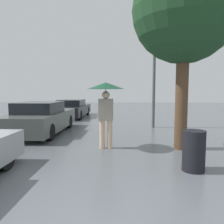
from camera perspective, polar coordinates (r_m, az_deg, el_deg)
The scene contains 6 objects.
pedestrian at distance 6.42m, azimuth -1.62°, elevation 4.03°, with size 1.09×1.09×1.96m.
parked_car_middle at distance 9.26m, azimuth -17.98°, elevation -1.61°, with size 1.76×4.20×1.28m.
parked_car_farthest at distance 14.56m, azimuth -10.33°, elevation 0.86°, with size 1.72×4.41×1.14m.
tree at distance 7.01m, azimuth 18.35°, elevation 23.56°, with size 2.93×2.93×5.41m.
street_lamp at distance 10.33m, azimuth 10.95°, elevation 10.67°, with size 0.32×0.32×4.26m.
trash_bin at distance 5.05m, azimuth 20.57°, elevation -9.45°, with size 0.48×0.48×0.88m.
Camera 1 is at (0.17, -2.04, 1.72)m, focal length 35.00 mm.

